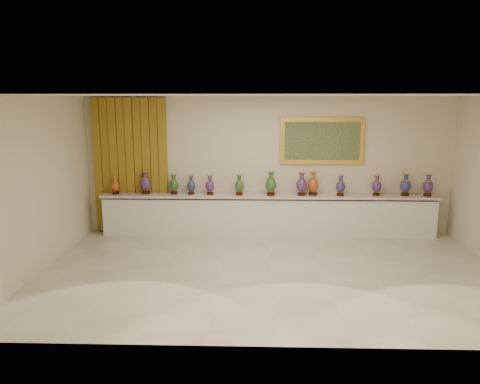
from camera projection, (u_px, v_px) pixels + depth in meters
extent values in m
plane|color=beige|center=(272.00, 272.00, 8.10)|extent=(8.00, 8.00, 0.00)
plane|color=beige|center=(268.00, 166.00, 10.26)|extent=(8.00, 0.00, 8.00)
plane|color=beige|center=(37.00, 186.00, 7.93)|extent=(0.00, 5.00, 5.00)
plane|color=white|center=(274.00, 95.00, 7.51)|extent=(8.00, 8.00, 0.00)
cube|color=#A06F22|center=(131.00, 166.00, 10.29)|extent=(1.64, 0.14, 2.95)
cube|color=gold|center=(322.00, 141.00, 10.08)|extent=(1.80, 0.06, 1.00)
cube|color=#1E361B|center=(322.00, 141.00, 10.04)|extent=(1.62, 0.02, 0.82)
cube|color=white|center=(268.00, 217.00, 10.25)|extent=(7.20, 0.42, 0.81)
cube|color=beige|center=(268.00, 196.00, 10.14)|extent=(7.28, 0.48, 0.05)
cylinder|color=black|center=(116.00, 193.00, 10.22)|extent=(0.14, 0.14, 0.04)
cone|color=gold|center=(116.00, 191.00, 10.21)|extent=(0.13, 0.13, 0.03)
ellipsoid|color=maroon|center=(115.00, 186.00, 10.19)|extent=(0.24, 0.24, 0.24)
cylinder|color=gold|center=(115.00, 181.00, 10.17)|extent=(0.13, 0.13, 0.01)
cylinder|color=maroon|center=(115.00, 179.00, 10.16)|extent=(0.08, 0.08, 0.09)
cone|color=maroon|center=(115.00, 176.00, 10.14)|extent=(0.13, 0.13, 0.03)
cylinder|color=gold|center=(115.00, 176.00, 10.14)|extent=(0.13, 0.13, 0.01)
cylinder|color=black|center=(146.00, 193.00, 10.24)|extent=(0.18, 0.18, 0.05)
cone|color=gold|center=(146.00, 190.00, 10.23)|extent=(0.16, 0.16, 0.03)
ellipsoid|color=#20114B|center=(145.00, 184.00, 10.20)|extent=(0.28, 0.28, 0.29)
cylinder|color=gold|center=(145.00, 178.00, 10.18)|extent=(0.16, 0.16, 0.01)
cylinder|color=#20114B|center=(145.00, 175.00, 10.16)|extent=(0.09, 0.09, 0.11)
cone|color=#20114B|center=(145.00, 172.00, 10.15)|extent=(0.16, 0.16, 0.04)
cylinder|color=gold|center=(145.00, 171.00, 10.15)|extent=(0.17, 0.17, 0.01)
cylinder|color=black|center=(174.00, 193.00, 10.22)|extent=(0.15, 0.15, 0.04)
cone|color=gold|center=(174.00, 191.00, 10.21)|extent=(0.13, 0.13, 0.03)
ellipsoid|color=#0F311A|center=(174.00, 185.00, 10.19)|extent=(0.23, 0.23, 0.25)
cylinder|color=gold|center=(174.00, 181.00, 10.17)|extent=(0.14, 0.14, 0.01)
cylinder|color=#0F311A|center=(174.00, 178.00, 10.16)|extent=(0.08, 0.08, 0.09)
cone|color=#0F311A|center=(174.00, 175.00, 10.15)|extent=(0.14, 0.14, 0.03)
cylinder|color=gold|center=(174.00, 174.00, 10.14)|extent=(0.14, 0.14, 0.01)
cylinder|color=black|center=(191.00, 193.00, 10.20)|extent=(0.15, 0.15, 0.04)
cone|color=gold|center=(191.00, 191.00, 10.19)|extent=(0.13, 0.13, 0.03)
ellipsoid|color=#0D113F|center=(191.00, 186.00, 10.17)|extent=(0.22, 0.22, 0.24)
cylinder|color=gold|center=(191.00, 181.00, 10.15)|extent=(0.13, 0.13, 0.01)
cylinder|color=#0D113F|center=(191.00, 179.00, 10.14)|extent=(0.08, 0.08, 0.09)
cone|color=#0D113F|center=(191.00, 176.00, 10.12)|extent=(0.13, 0.13, 0.03)
cylinder|color=gold|center=(191.00, 176.00, 10.12)|extent=(0.14, 0.14, 0.01)
cylinder|color=black|center=(210.00, 193.00, 10.17)|extent=(0.15, 0.15, 0.04)
cone|color=gold|center=(210.00, 191.00, 10.16)|extent=(0.13, 0.13, 0.03)
ellipsoid|color=#20114B|center=(210.00, 186.00, 10.13)|extent=(0.23, 0.23, 0.24)
cylinder|color=gold|center=(210.00, 181.00, 10.11)|extent=(0.13, 0.13, 0.01)
cylinder|color=#20114B|center=(210.00, 179.00, 10.10)|extent=(0.08, 0.08, 0.09)
cone|color=#20114B|center=(210.00, 176.00, 10.09)|extent=(0.13, 0.13, 0.03)
cylinder|color=gold|center=(210.00, 175.00, 10.09)|extent=(0.14, 0.14, 0.01)
cylinder|color=black|center=(239.00, 194.00, 10.12)|extent=(0.16, 0.16, 0.04)
cone|color=gold|center=(239.00, 192.00, 10.11)|extent=(0.14, 0.14, 0.03)
ellipsoid|color=#0F311A|center=(239.00, 186.00, 10.09)|extent=(0.22, 0.22, 0.26)
cylinder|color=gold|center=(239.00, 181.00, 10.07)|extent=(0.14, 0.14, 0.01)
cylinder|color=#0F311A|center=(239.00, 178.00, 10.06)|extent=(0.08, 0.08, 0.09)
cone|color=#0F311A|center=(239.00, 176.00, 10.04)|extent=(0.14, 0.14, 0.03)
cylinder|color=gold|center=(239.00, 175.00, 10.04)|extent=(0.15, 0.15, 0.01)
cylinder|color=black|center=(271.00, 194.00, 10.09)|extent=(0.18, 0.18, 0.05)
cone|color=gold|center=(271.00, 191.00, 10.08)|extent=(0.16, 0.16, 0.03)
ellipsoid|color=#0F311A|center=(271.00, 185.00, 10.05)|extent=(0.29, 0.29, 0.30)
cylinder|color=gold|center=(271.00, 179.00, 10.02)|extent=(0.16, 0.16, 0.01)
cylinder|color=#0F311A|center=(271.00, 176.00, 10.01)|extent=(0.10, 0.10, 0.11)
cone|color=#0F311A|center=(271.00, 173.00, 10.00)|extent=(0.16, 0.16, 0.04)
cylinder|color=gold|center=(271.00, 172.00, 9.99)|extent=(0.17, 0.17, 0.01)
cylinder|color=black|center=(301.00, 194.00, 10.07)|extent=(0.18, 0.18, 0.05)
cone|color=gold|center=(301.00, 192.00, 10.06)|extent=(0.16, 0.16, 0.03)
ellipsoid|color=#20114B|center=(302.00, 185.00, 10.03)|extent=(0.28, 0.28, 0.29)
cylinder|color=gold|center=(302.00, 180.00, 10.01)|extent=(0.16, 0.16, 0.01)
cylinder|color=#20114B|center=(302.00, 177.00, 10.00)|extent=(0.09, 0.09, 0.11)
cone|color=#20114B|center=(302.00, 173.00, 9.98)|extent=(0.16, 0.16, 0.04)
cylinder|color=gold|center=(302.00, 172.00, 9.98)|extent=(0.17, 0.17, 0.01)
cylinder|color=black|center=(313.00, 194.00, 10.10)|extent=(0.18, 0.18, 0.05)
cone|color=gold|center=(313.00, 191.00, 10.09)|extent=(0.16, 0.16, 0.03)
ellipsoid|color=maroon|center=(313.00, 185.00, 10.06)|extent=(0.24, 0.24, 0.30)
cylinder|color=gold|center=(313.00, 179.00, 10.04)|extent=(0.16, 0.16, 0.01)
cylinder|color=maroon|center=(313.00, 176.00, 10.02)|extent=(0.09, 0.09, 0.11)
cone|color=maroon|center=(313.00, 173.00, 10.01)|extent=(0.16, 0.16, 0.04)
cylinder|color=gold|center=(314.00, 172.00, 10.01)|extent=(0.17, 0.17, 0.01)
cylinder|color=black|center=(340.00, 194.00, 10.06)|extent=(0.16, 0.16, 0.04)
cone|color=gold|center=(340.00, 192.00, 10.05)|extent=(0.14, 0.14, 0.03)
ellipsoid|color=#0D113F|center=(340.00, 187.00, 10.02)|extent=(0.26, 0.26, 0.26)
cylinder|color=gold|center=(341.00, 182.00, 10.00)|extent=(0.14, 0.14, 0.01)
cylinder|color=#0D113F|center=(341.00, 179.00, 9.99)|extent=(0.08, 0.08, 0.09)
cone|color=#0D113F|center=(341.00, 176.00, 9.98)|extent=(0.14, 0.14, 0.03)
cylinder|color=gold|center=(341.00, 175.00, 9.98)|extent=(0.14, 0.14, 0.01)
cylinder|color=black|center=(376.00, 194.00, 10.08)|extent=(0.16, 0.16, 0.04)
cone|color=gold|center=(376.00, 192.00, 10.07)|extent=(0.14, 0.14, 0.03)
ellipsoid|color=#20114B|center=(377.00, 187.00, 10.04)|extent=(0.22, 0.22, 0.26)
cylinder|color=gold|center=(377.00, 182.00, 10.02)|extent=(0.14, 0.14, 0.01)
cylinder|color=#20114B|center=(377.00, 179.00, 10.01)|extent=(0.08, 0.08, 0.09)
cone|color=#20114B|center=(377.00, 176.00, 10.00)|extent=(0.14, 0.14, 0.03)
cylinder|color=gold|center=(377.00, 175.00, 10.00)|extent=(0.14, 0.14, 0.01)
cylinder|color=black|center=(405.00, 194.00, 10.05)|extent=(0.17, 0.17, 0.05)
cone|color=gold|center=(405.00, 192.00, 10.04)|extent=(0.15, 0.15, 0.03)
ellipsoid|color=#0D113F|center=(405.00, 186.00, 10.01)|extent=(0.28, 0.28, 0.28)
cylinder|color=gold|center=(406.00, 180.00, 9.99)|extent=(0.15, 0.15, 0.01)
cylinder|color=#0D113F|center=(406.00, 178.00, 9.97)|extent=(0.09, 0.09, 0.10)
cone|color=#0D113F|center=(406.00, 174.00, 9.96)|extent=(0.15, 0.15, 0.04)
cylinder|color=gold|center=(406.00, 173.00, 9.96)|extent=(0.16, 0.16, 0.01)
cylinder|color=black|center=(427.00, 195.00, 10.00)|extent=(0.17, 0.17, 0.05)
cone|color=gold|center=(428.00, 192.00, 9.99)|extent=(0.15, 0.15, 0.03)
ellipsoid|color=#20114B|center=(428.00, 186.00, 9.97)|extent=(0.29, 0.29, 0.28)
cylinder|color=gold|center=(428.00, 181.00, 9.94)|extent=(0.15, 0.15, 0.01)
cylinder|color=#20114B|center=(429.00, 178.00, 9.93)|extent=(0.09, 0.09, 0.10)
cone|color=#20114B|center=(429.00, 175.00, 9.92)|extent=(0.15, 0.15, 0.04)
cylinder|color=gold|center=(429.00, 174.00, 9.91)|extent=(0.16, 0.16, 0.01)
cube|color=white|center=(194.00, 195.00, 10.06)|extent=(0.10, 0.06, 0.00)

